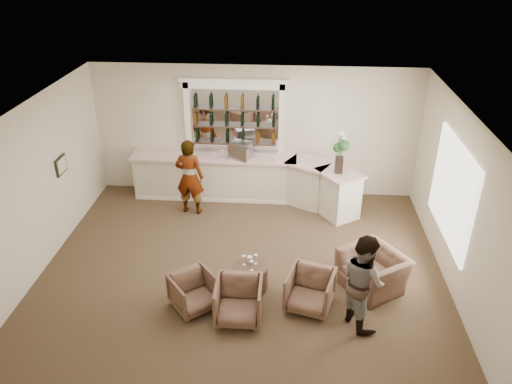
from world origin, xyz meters
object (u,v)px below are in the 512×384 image
at_px(armchair_left, 194,292).
at_px(guest, 363,281).
at_px(sommelier, 190,177).
at_px(flower_vase, 340,149).
at_px(armchair_right, 310,290).
at_px(espresso_machine, 241,151).
at_px(armchair_far, 373,271).
at_px(armchair_center, 239,301).
at_px(bar_counter, 247,179).
at_px(cocktail_table, 250,277).

bearing_deg(armchair_left, guest, -41.48).
bearing_deg(sommelier, flower_vase, -171.58).
distance_m(armchair_right, espresso_machine, 4.39).
bearing_deg(armchair_far, sommelier, -157.83).
height_order(armchair_right, flower_vase, flower_vase).
distance_m(armchair_center, armchair_right, 1.30).
bearing_deg(bar_counter, armchair_left, -98.11).
relative_size(armchair_center, armchair_far, 0.73).
bearing_deg(armchair_right, armchair_far, 44.85).
distance_m(cocktail_table, armchair_center, 0.87).
bearing_deg(guest, cocktail_table, 41.35).
xyz_separation_m(cocktail_table, sommelier, (-1.67, 2.80, 0.68)).
distance_m(armchair_center, armchair_far, 2.66).
xyz_separation_m(armchair_right, espresso_machine, (-1.64, 3.96, 0.98)).
relative_size(espresso_machine, flower_vase, 0.47).
distance_m(armchair_far, flower_vase, 3.04).
relative_size(armchair_center, flower_vase, 0.81).
relative_size(armchair_left, armchair_far, 0.66).
height_order(armchair_left, espresso_machine, espresso_machine).
relative_size(cocktail_table, armchair_right, 0.82).
bearing_deg(armchair_left, armchair_right, -33.93).
relative_size(bar_counter, sommelier, 3.07).
bearing_deg(espresso_machine, bar_counter, 26.98).
relative_size(bar_counter, flower_vase, 5.62).
distance_m(cocktail_table, guest, 2.20).
xyz_separation_m(sommelier, armchair_far, (3.98, -2.59, -0.56)).
relative_size(sommelier, guest, 1.06).
height_order(guest, armchair_far, guest).
bearing_deg(armchair_center, espresso_machine, 94.59).
bearing_deg(armchair_center, cocktail_table, 80.71).
xyz_separation_m(armchair_center, espresso_machine, (-0.39, 4.34, 0.97)).
distance_m(guest, armchair_left, 2.98).
bearing_deg(espresso_machine, cocktail_table, -63.12).
bearing_deg(guest, armchair_far, -46.23).
relative_size(bar_counter, armchair_right, 7.07).
height_order(guest, espresso_machine, guest).
xyz_separation_m(sommelier, armchair_center, (1.54, -3.65, -0.56)).
relative_size(armchair_right, flower_vase, 0.79).
xyz_separation_m(sommelier, guest, (3.63, -3.59, -0.05)).
relative_size(armchair_left, armchair_right, 0.92).
bearing_deg(espresso_machine, guest, -41.47).
height_order(armchair_far, flower_vase, flower_vase).
height_order(armchair_center, flower_vase, flower_vase).
bearing_deg(espresso_machine, armchair_right, -49.14).
relative_size(sommelier, espresso_machine, 3.93).
bearing_deg(guest, armchair_left, 59.96).
height_order(sommelier, armchair_left, sommelier).
bearing_deg(armchair_left, armchair_center, -53.43).
distance_m(bar_counter, cocktail_table, 3.55).
xyz_separation_m(sommelier, armchair_right, (2.78, -3.27, -0.56)).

